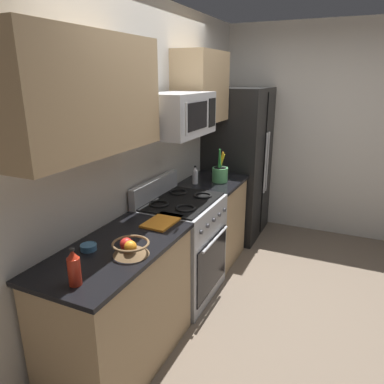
{
  "coord_description": "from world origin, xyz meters",
  "views": [
    {
      "loc": [
        -2.67,
        -0.64,
        1.96
      ],
      "look_at": [
        -0.04,
        0.56,
        1.03
      ],
      "focal_mm": 33.65,
      "sensor_mm": 36.0,
      "label": 1
    }
  ],
  "objects_px": {
    "microwave": "(178,114)",
    "bottle_vinegar": "(195,176)",
    "cutting_board": "(162,221)",
    "bottle_hot_sauce": "(74,268)",
    "prep_bowl": "(88,247)",
    "utensil_crock": "(220,174)",
    "range_oven": "(182,247)",
    "refrigerator": "(238,164)",
    "fruit_basket": "(130,247)"
  },
  "relations": [
    {
      "from": "bottle_hot_sauce",
      "to": "bottle_vinegar",
      "type": "distance_m",
      "value": 1.99
    },
    {
      "from": "refrigerator",
      "to": "bottle_hot_sauce",
      "type": "height_order",
      "value": "refrigerator"
    },
    {
      "from": "fruit_basket",
      "to": "prep_bowl",
      "type": "distance_m",
      "value": 0.28
    },
    {
      "from": "bottle_hot_sauce",
      "to": "prep_bowl",
      "type": "distance_m",
      "value": 0.41
    },
    {
      "from": "utensil_crock",
      "to": "bottle_vinegar",
      "type": "relative_size",
      "value": 1.86
    },
    {
      "from": "fruit_basket",
      "to": "bottle_vinegar",
      "type": "distance_m",
      "value": 1.6
    },
    {
      "from": "bottle_vinegar",
      "to": "prep_bowl",
      "type": "distance_m",
      "value": 1.64
    },
    {
      "from": "range_oven",
      "to": "fruit_basket",
      "type": "relative_size",
      "value": 4.66
    },
    {
      "from": "utensil_crock",
      "to": "microwave",
      "type": "bearing_deg",
      "value": 172.02
    },
    {
      "from": "refrigerator",
      "to": "microwave",
      "type": "distance_m",
      "value": 1.74
    },
    {
      "from": "fruit_basket",
      "to": "bottle_vinegar",
      "type": "xyz_separation_m",
      "value": [
        1.58,
        0.27,
        0.04
      ]
    },
    {
      "from": "refrigerator",
      "to": "prep_bowl",
      "type": "bearing_deg",
      "value": 176.75
    },
    {
      "from": "fruit_basket",
      "to": "cutting_board",
      "type": "relative_size",
      "value": 0.7
    },
    {
      "from": "cutting_board",
      "to": "prep_bowl",
      "type": "bearing_deg",
      "value": 161.1
    },
    {
      "from": "utensil_crock",
      "to": "bottle_hot_sauce",
      "type": "distance_m",
      "value": 2.16
    },
    {
      "from": "prep_bowl",
      "to": "range_oven",
      "type": "bearing_deg",
      "value": -7.09
    },
    {
      "from": "range_oven",
      "to": "refrigerator",
      "type": "xyz_separation_m",
      "value": [
        1.57,
        -0.02,
        0.44
      ]
    },
    {
      "from": "range_oven",
      "to": "utensil_crock",
      "type": "relative_size",
      "value": 3.13
    },
    {
      "from": "range_oven",
      "to": "microwave",
      "type": "height_order",
      "value": "microwave"
    },
    {
      "from": "bottle_vinegar",
      "to": "prep_bowl",
      "type": "height_order",
      "value": "bottle_vinegar"
    },
    {
      "from": "bottle_vinegar",
      "to": "refrigerator",
      "type": "bearing_deg",
      "value": -7.96
    },
    {
      "from": "microwave",
      "to": "prep_bowl",
      "type": "bearing_deg",
      "value": 174.26
    },
    {
      "from": "cutting_board",
      "to": "prep_bowl",
      "type": "relative_size",
      "value": 3.2
    },
    {
      "from": "range_oven",
      "to": "prep_bowl",
      "type": "height_order",
      "value": "range_oven"
    },
    {
      "from": "range_oven",
      "to": "microwave",
      "type": "xyz_separation_m",
      "value": [
        -0.0,
        0.03,
        1.19
      ]
    },
    {
      "from": "fruit_basket",
      "to": "prep_bowl",
      "type": "xyz_separation_m",
      "value": [
        -0.06,
        0.28,
        -0.03
      ]
    },
    {
      "from": "utensil_crock",
      "to": "bottle_hot_sauce",
      "type": "relative_size",
      "value": 1.63
    },
    {
      "from": "microwave",
      "to": "bottle_vinegar",
      "type": "height_order",
      "value": "microwave"
    },
    {
      "from": "range_oven",
      "to": "utensil_crock",
      "type": "xyz_separation_m",
      "value": [
        0.75,
        -0.08,
        0.52
      ]
    },
    {
      "from": "range_oven",
      "to": "bottle_vinegar",
      "type": "bearing_deg",
      "value": 12.17
    },
    {
      "from": "microwave",
      "to": "utensil_crock",
      "type": "relative_size",
      "value": 2.03
    },
    {
      "from": "microwave",
      "to": "prep_bowl",
      "type": "height_order",
      "value": "microwave"
    },
    {
      "from": "bottle_hot_sauce",
      "to": "cutting_board",
      "type": "bearing_deg",
      "value": -0.19
    },
    {
      "from": "cutting_board",
      "to": "bottle_hot_sauce",
      "type": "height_order",
      "value": "bottle_hot_sauce"
    },
    {
      "from": "fruit_basket",
      "to": "utensil_crock",
      "type": "bearing_deg",
      "value": 2.09
    },
    {
      "from": "refrigerator",
      "to": "utensil_crock",
      "type": "relative_size",
      "value": 5.27
    },
    {
      "from": "utensil_crock",
      "to": "cutting_board",
      "type": "height_order",
      "value": "utensil_crock"
    },
    {
      "from": "prep_bowl",
      "to": "microwave",
      "type": "bearing_deg",
      "value": -5.74
    },
    {
      "from": "range_oven",
      "to": "prep_bowl",
      "type": "xyz_separation_m",
      "value": [
        -1.07,
        0.13,
        0.46
      ]
    },
    {
      "from": "microwave",
      "to": "cutting_board",
      "type": "relative_size",
      "value": 2.13
    },
    {
      "from": "cutting_board",
      "to": "bottle_vinegar",
      "type": "relative_size",
      "value": 1.77
    },
    {
      "from": "utensil_crock",
      "to": "fruit_basket",
      "type": "distance_m",
      "value": 1.76
    },
    {
      "from": "prep_bowl",
      "to": "cutting_board",
      "type": "bearing_deg",
      "value": -18.9
    },
    {
      "from": "cutting_board",
      "to": "prep_bowl",
      "type": "distance_m",
      "value": 0.63
    },
    {
      "from": "bottle_hot_sauce",
      "to": "bottle_vinegar",
      "type": "xyz_separation_m",
      "value": [
        1.98,
        0.19,
        -0.01
      ]
    },
    {
      "from": "microwave",
      "to": "prep_bowl",
      "type": "distance_m",
      "value": 1.3
    },
    {
      "from": "refrigerator",
      "to": "cutting_board",
      "type": "relative_size",
      "value": 5.53
    },
    {
      "from": "fruit_basket",
      "to": "bottle_vinegar",
      "type": "relative_size",
      "value": 1.25
    },
    {
      "from": "cutting_board",
      "to": "microwave",
      "type": "bearing_deg",
      "value": 11.63
    },
    {
      "from": "fruit_basket",
      "to": "bottle_hot_sauce",
      "type": "relative_size",
      "value": 1.1
    }
  ]
}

